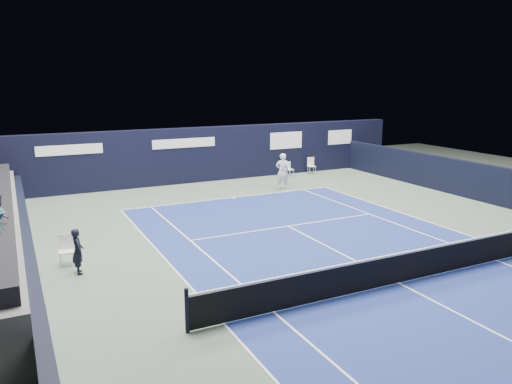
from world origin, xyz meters
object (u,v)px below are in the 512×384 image
folding_chair_back_b (311,164)px  tennis_player (282,171)px  line_judge_chair (66,248)px  tennis_net (400,267)px  folding_chair_back_a (289,168)px

folding_chair_back_b → tennis_player: 4.90m
tennis_player → line_judge_chair: bearing=-149.9°
folding_chair_back_b → tennis_net: size_ratio=0.08×
tennis_net → tennis_player: 13.06m
folding_chair_back_b → line_judge_chair: (-15.46, -9.83, -0.01)m
folding_chair_back_b → folding_chair_back_a: bearing=-164.1°
folding_chair_back_a → line_judge_chair: (-13.81, -9.74, 0.06)m
line_judge_chair → tennis_player: 13.49m
folding_chair_back_b → tennis_player: size_ratio=0.52×
line_judge_chair → tennis_net: bearing=-28.5°
line_judge_chair → tennis_player: size_ratio=0.51×
folding_chair_back_b → line_judge_chair: bearing=-134.9°
folding_chair_back_a → folding_chair_back_b: bearing=-9.4°
tennis_net → tennis_player: size_ratio=6.71×
folding_chair_back_b → line_judge_chair: size_ratio=1.02×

